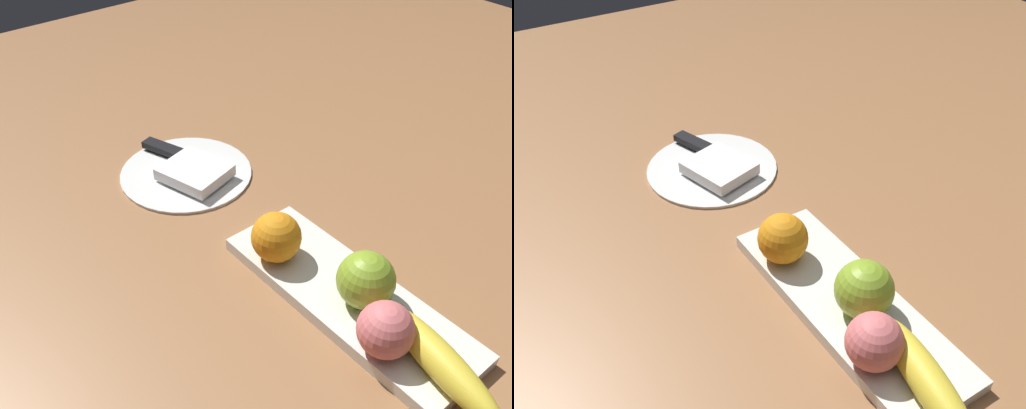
# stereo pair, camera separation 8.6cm
# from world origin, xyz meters

# --- Properties ---
(ground_plane) EXTENTS (2.40, 2.40, 0.00)m
(ground_plane) POSITION_xyz_m (0.00, 0.00, 0.00)
(ground_plane) COLOR #9A6840
(fruit_tray) EXTENTS (0.37, 0.12, 0.02)m
(fruit_tray) POSITION_xyz_m (0.03, 0.01, 0.01)
(fruit_tray) COLOR white
(fruit_tray) RESTS_ON ground_plane
(apple) EXTENTS (0.08, 0.08, 0.08)m
(apple) POSITION_xyz_m (0.05, 0.02, 0.06)
(apple) COLOR #85AB2B
(apple) RESTS_ON fruit_tray
(banana) EXTENTS (0.19, 0.08, 0.04)m
(banana) POSITION_xyz_m (0.18, 0.00, 0.04)
(banana) COLOR yellow
(banana) RESTS_ON fruit_tray
(orange_near_apple) EXTENTS (0.07, 0.07, 0.07)m
(orange_near_apple) POSITION_xyz_m (-0.09, -0.02, 0.05)
(orange_near_apple) COLOR orange
(orange_near_apple) RESTS_ON fruit_tray
(peach) EXTENTS (0.07, 0.07, 0.07)m
(peach) POSITION_xyz_m (0.11, -0.02, 0.05)
(peach) COLOR #DD6B6C
(peach) RESTS_ON fruit_tray
(dinner_plate) EXTENTS (0.23, 0.23, 0.01)m
(dinner_plate) POSITION_xyz_m (-0.36, 0.01, 0.00)
(dinner_plate) COLOR white
(dinner_plate) RESTS_ON ground_plane
(folded_napkin) EXTENTS (0.13, 0.12, 0.02)m
(folded_napkin) POSITION_xyz_m (-0.33, 0.01, 0.02)
(folded_napkin) COLOR white
(folded_napkin) RESTS_ON dinner_plate
(knife) EXTENTS (0.18, 0.08, 0.01)m
(knife) POSITION_xyz_m (-0.41, 0.02, 0.01)
(knife) COLOR silver
(knife) RESTS_ON dinner_plate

